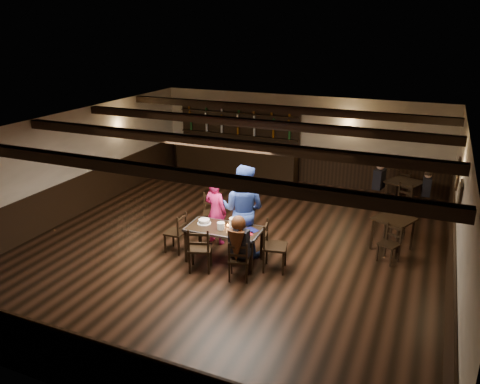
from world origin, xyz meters
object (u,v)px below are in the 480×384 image
at_px(chair_near_left, 199,247).
at_px(chair_near_right, 239,258).
at_px(bar_counter, 237,154).
at_px(cake, 204,222).
at_px(man_blue, 243,210).
at_px(woman_pink, 216,212).
at_px(dining_table, 224,232).

xyz_separation_m(chair_near_left, chair_near_right, (0.85, -0.01, -0.07)).
height_order(chair_near_left, bar_counter, bar_counter).
distance_m(chair_near_left, cake, 0.74).
distance_m(man_blue, bar_counter, 5.49).
relative_size(chair_near_right, bar_counter, 0.20).
bearing_deg(woman_pink, cake, 105.24).
bearing_deg(chair_near_right, cake, 148.10).
bearing_deg(man_blue, woman_pink, -16.46).
bearing_deg(dining_table, chair_near_left, -112.87).
bearing_deg(dining_table, bar_counter, 111.02).
distance_m(woman_pink, bar_counter, 5.01).
bearing_deg(bar_counter, chair_near_right, -66.14).
bearing_deg(chair_near_left, cake, 108.92).
distance_m(woman_pink, cake, 0.68).
height_order(man_blue, cake, man_blue).
xyz_separation_m(woman_pink, cake, (0.06, -0.68, 0.04)).
bearing_deg(man_blue, chair_near_left, 66.55).
bearing_deg(chair_near_right, woman_pink, 130.14).
distance_m(dining_table, woman_pink, 0.91).
xyz_separation_m(dining_table, man_blue, (0.21, 0.52, 0.32)).
relative_size(chair_near_right, man_blue, 0.42).
xyz_separation_m(dining_table, chair_near_right, (0.59, -0.62, -0.18)).
bearing_deg(woman_pink, chair_near_right, 140.24).
relative_size(dining_table, man_blue, 0.80).
height_order(woman_pink, cake, woman_pink).
relative_size(woman_pink, bar_counter, 0.35).
relative_size(dining_table, cake, 5.44).
bearing_deg(man_blue, bar_counter, -66.11).
height_order(chair_near_right, bar_counter, bar_counter).
bearing_deg(bar_counter, chair_near_left, -73.12).
relative_size(chair_near_right, woman_pink, 0.55).
distance_m(chair_near_right, man_blue, 1.31).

